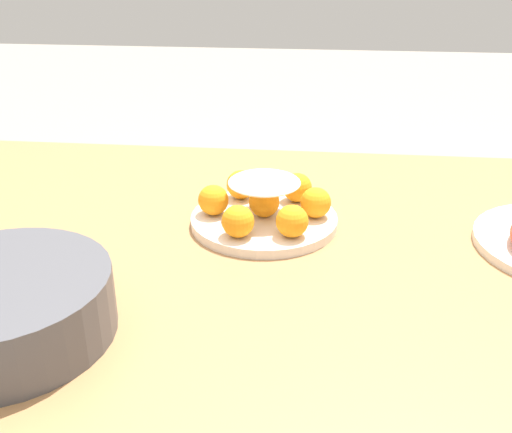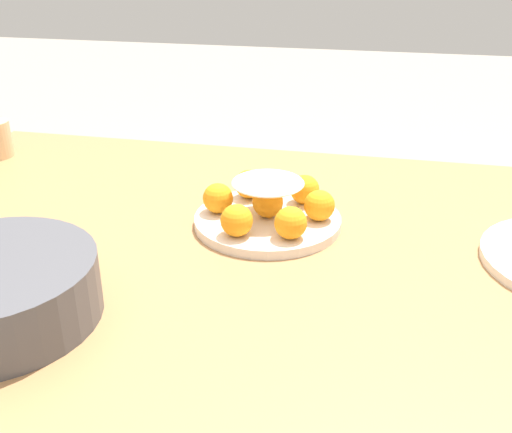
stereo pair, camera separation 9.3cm
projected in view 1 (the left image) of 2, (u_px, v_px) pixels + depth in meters
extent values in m
cylinder|color=#A87547|center=(15.00, 286.00, 1.52)|extent=(0.06, 0.06, 0.69)
cube|color=#A87547|center=(247.00, 264.00, 0.91)|extent=(1.40, 0.98, 0.03)
cylinder|color=silver|center=(264.00, 220.00, 1.00)|extent=(0.24, 0.24, 0.02)
sphere|color=orange|center=(213.00, 200.00, 0.99)|extent=(0.05, 0.05, 0.05)
sphere|color=orange|center=(238.00, 221.00, 0.92)|extent=(0.05, 0.05, 0.05)
sphere|color=orange|center=(292.00, 221.00, 0.92)|extent=(0.05, 0.05, 0.05)
sphere|color=orange|center=(316.00, 203.00, 0.98)|extent=(0.05, 0.05, 0.05)
sphere|color=orange|center=(297.00, 188.00, 1.04)|extent=(0.05, 0.05, 0.05)
sphere|color=orange|center=(241.00, 185.00, 1.05)|extent=(0.05, 0.05, 0.05)
ellipsoid|color=white|center=(264.00, 182.00, 0.97)|extent=(0.12, 0.12, 0.02)
sphere|color=orange|center=(264.00, 202.00, 0.98)|extent=(0.05, 0.05, 0.05)
cylinder|color=#4C4C51|center=(2.00, 307.00, 0.71)|extent=(0.26, 0.26, 0.08)
cylinder|color=beige|center=(19.00, 250.00, 0.89)|extent=(0.08, 0.08, 0.03)
cylinder|color=#9E4C1E|center=(18.00, 243.00, 0.89)|extent=(0.06, 0.06, 0.01)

